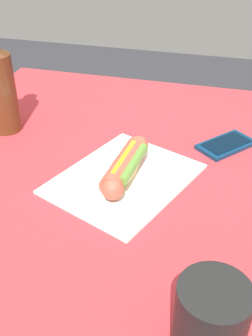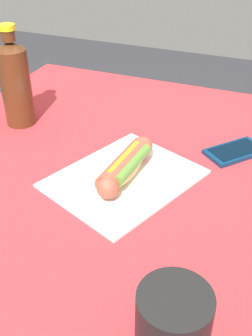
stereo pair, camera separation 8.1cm
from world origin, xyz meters
name	(u,v)px [view 2 (the right image)]	position (x,y,z in m)	size (l,w,h in m)	color
dining_table	(129,220)	(0.00, 0.00, 0.61)	(1.00, 1.00, 0.74)	brown
paper_wrapper	(126,179)	(0.03, 0.00, 0.74)	(0.29, 0.23, 0.01)	white
hot_dog	(126,166)	(0.03, 0.00, 0.78)	(0.20, 0.06, 0.05)	#DBB26B
cell_phone	(235,151)	(-0.16, 0.19, 0.75)	(0.15, 0.14, 0.01)	#0A2D4C
soda_bottle	(15,82)	(-0.10, -0.34, 0.85)	(0.07, 0.07, 0.24)	#4C2814
drinking_cup	(172,330)	(0.37, 0.20, 0.80)	(0.09, 0.09, 0.12)	black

